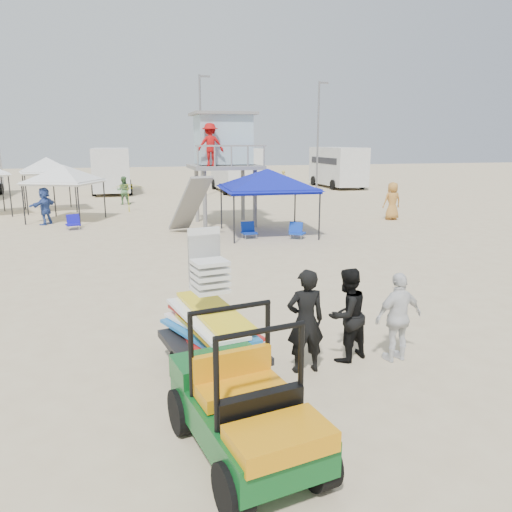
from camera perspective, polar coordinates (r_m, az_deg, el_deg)
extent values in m
plane|color=beige|center=(8.42, 1.97, -13.36)|extent=(140.00, 140.00, 0.00)
cube|color=#0C4E1B|center=(6.26, -1.27, -18.04)|extent=(1.57, 2.50, 0.41)
cube|color=orange|center=(6.13, -1.28, -16.03)|extent=(1.16, 0.84, 0.22)
cylinder|color=black|center=(5.62, -4.65, -24.81)|extent=(0.37, 0.63, 0.59)
cube|color=black|center=(8.29, -5.06, -10.27)|extent=(1.64, 2.11, 0.12)
cylinder|color=black|center=(8.32, -8.86, -11.97)|extent=(0.29, 0.53, 0.50)
imported|color=black|center=(8.23, 5.68, -7.42)|extent=(0.65, 0.44, 1.75)
imported|color=black|center=(8.78, 10.34, -6.62)|extent=(0.98, 0.88, 1.64)
imported|color=white|center=(8.97, 15.97, -6.73)|extent=(0.97, 0.51, 1.57)
cylinder|color=gray|center=(21.64, -5.90, 6.36)|extent=(0.18, 0.18, 2.54)
cube|color=gray|center=(22.82, -3.62, 10.15)|extent=(3.07, 3.07, 0.16)
cube|color=#9DBBCB|center=(23.09, -3.81, 13.13)|extent=(2.35, 2.05, 2.13)
imported|color=#B20F0F|center=(21.65, -5.28, 12.54)|extent=(1.15, 0.66, 1.78)
cylinder|color=black|center=(18.48, -2.23, 4.33)|extent=(0.06, 0.06, 1.92)
pyramid|color=#0F19A5|center=(20.33, 1.33, 9.97)|extent=(3.65, 3.65, 0.80)
cube|color=#0F19A5|center=(20.39, 1.32, 7.72)|extent=(3.65, 3.65, 0.18)
cylinder|color=black|center=(24.42, -24.33, 5.30)|extent=(0.06, 0.06, 1.92)
pyramid|color=white|center=(25.42, -21.22, 9.70)|extent=(3.70, 3.70, 0.80)
cube|color=white|center=(25.47, -21.07, 7.91)|extent=(3.70, 3.70, 0.18)
cylinder|color=black|center=(28.62, -25.26, 6.42)|extent=(0.06, 0.06, 2.16)
pyramid|color=white|center=(29.51, -22.87, 10.38)|extent=(3.06, 3.06, 0.80)
cube|color=white|center=(29.54, -22.73, 8.83)|extent=(3.06, 3.06, 0.18)
imported|color=gold|center=(27.89, -14.33, 6.50)|extent=(2.21, 2.23, 1.56)
cube|color=#1410B5|center=(23.03, -20.19, 3.39)|extent=(0.66, 0.64, 0.06)
cube|color=#1410B5|center=(23.23, -20.17, 3.97)|extent=(0.57, 0.32, 0.44)
cylinder|color=#B2B2B7|center=(22.87, -20.75, 2.98)|extent=(0.03, 0.03, 0.20)
cube|color=#0E2E9A|center=(19.63, -0.79, 2.66)|extent=(0.59, 0.56, 0.06)
cube|color=#0E2E9A|center=(19.82, -0.96, 3.34)|extent=(0.56, 0.23, 0.44)
cylinder|color=#B2B2B7|center=(19.41, -1.27, 2.17)|extent=(0.03, 0.03, 0.20)
cube|color=#103AB7|center=(19.63, 4.75, 2.61)|extent=(0.73, 0.73, 0.06)
cube|color=#103AB7|center=(19.81, 4.53, 3.30)|extent=(0.53, 0.47, 0.44)
cylinder|color=#B2B2B7|center=(19.39, 4.33, 2.13)|extent=(0.03, 0.03, 0.20)
cube|color=silver|center=(38.78, -16.18, 9.54)|extent=(2.50, 6.50, 3.00)
cube|color=black|center=(38.76, -16.23, 10.20)|extent=(2.54, 5.20, 0.50)
cylinder|color=black|center=(36.85, -18.06, 7.15)|extent=(0.25, 0.80, 0.80)
cube|color=silver|center=(38.16, -2.40, 9.98)|extent=(2.50, 7.00, 3.00)
cube|color=black|center=(38.14, -2.41, 10.66)|extent=(2.54, 5.60, 0.50)
cylinder|color=black|center=(35.82, -3.57, 7.61)|extent=(0.25, 0.80, 0.80)
cube|color=silver|center=(42.42, 9.30, 10.12)|extent=(2.50, 6.60, 3.00)
cube|color=black|center=(42.40, 9.32, 10.73)|extent=(2.54, 5.28, 0.50)
cylinder|color=black|center=(40.07, 8.81, 8.05)|extent=(0.25, 0.80, 0.80)
cylinder|color=slate|center=(34.61, -6.32, 13.34)|extent=(0.14, 0.14, 8.00)
cylinder|color=slate|center=(38.44, 7.08, 13.27)|extent=(0.14, 0.14, 8.00)
imported|color=gold|center=(39.44, 3.11, 8.64)|extent=(0.61, 0.45, 1.54)
imported|color=#3653A4|center=(24.84, -22.99, 5.28)|extent=(1.25, 1.61, 1.70)
imported|color=#548851|center=(31.38, -14.89, 7.25)|extent=(0.93, 0.79, 1.69)
imported|color=#BC7E35|center=(25.22, 15.30, 6.09)|extent=(0.89, 0.58, 1.82)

